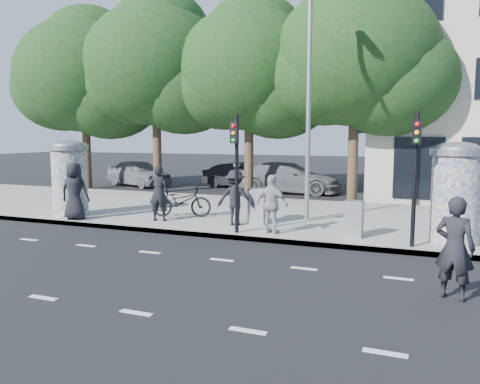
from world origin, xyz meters
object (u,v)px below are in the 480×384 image
at_px(ad_column_left, 70,176).
at_px(street_lamp, 309,78).
at_px(traffic_pole_far, 415,165).
at_px(ped_d, 235,198).
at_px(ped_b, 159,193).
at_px(ad_column_right, 456,190).
at_px(cabinet_right, 354,219).
at_px(car_right, 288,178).
at_px(ped_a, 75,191).
at_px(cabinet_left, 258,206).
at_px(ped_e, 272,204).
at_px(man_road, 455,248).
at_px(bicycle, 181,201).
at_px(car_mid, 240,176).
at_px(car_left, 139,173).
at_px(traffic_pole_near, 236,161).

xyz_separation_m(ad_column_left, street_lamp, (8.00, 2.13, 3.26)).
xyz_separation_m(traffic_pole_far, ped_d, (-5.28, 1.12, -1.21)).
bearing_deg(ped_b, ad_column_right, 166.94).
bearing_deg(ad_column_left, cabinet_right, -0.33).
bearing_deg(car_right, cabinet_right, -154.98).
relative_size(street_lamp, car_right, 1.47).
distance_m(ped_a, cabinet_left, 6.17).
xyz_separation_m(ped_e, man_road, (4.57, -3.58, -0.06)).
bearing_deg(ped_a, car_right, -126.12).
distance_m(ad_column_right, bicycle, 8.67).
xyz_separation_m(street_lamp, man_road, (4.17, -6.14, -3.85)).
distance_m(ped_b, ped_e, 4.14).
bearing_deg(ad_column_right, ped_d, 178.10).
distance_m(ped_a, car_mid, 12.10).
relative_size(traffic_pole_far, ped_b, 1.85).
distance_m(ad_column_left, car_left, 11.07).
distance_m(ped_a, car_left, 11.93).
bearing_deg(ped_e, car_left, -30.35).
xyz_separation_m(ad_column_left, ped_a, (0.76, -0.65, -0.43)).
bearing_deg(ped_b, bicycle, -121.65).
bearing_deg(bicycle, ped_a, 103.21).
bearing_deg(street_lamp, cabinet_left, -134.98).
height_order(ped_e, car_right, ped_e).
distance_m(traffic_pole_far, ped_b, 8.03).
relative_size(ped_b, ped_e, 1.08).
distance_m(ad_column_right, car_right, 12.52).
height_order(traffic_pole_near, car_right, traffic_pole_near).
distance_m(ad_column_left, car_right, 11.55).
bearing_deg(bicycle, ad_column_right, -113.06).
distance_m(ped_e, car_left, 15.79).
bearing_deg(car_right, street_lamp, -160.07).
relative_size(ped_e, bicycle, 0.82).
bearing_deg(street_lamp, ped_a, -158.98).
height_order(traffic_pole_near, car_mid, traffic_pole_near).
bearing_deg(ped_a, bicycle, -164.49).
relative_size(car_left, car_mid, 1.08).
xyz_separation_m(ped_d, car_right, (-1.03, 9.93, -0.23)).
distance_m(man_road, car_right, 16.00).
relative_size(ped_a, ped_b, 1.04).
height_order(traffic_pole_near, man_road, traffic_pole_near).
xyz_separation_m(ad_column_left, ad_column_right, (12.40, 0.20, 0.00)).
bearing_deg(ad_column_right, ped_b, -179.82).
relative_size(traffic_pole_near, cabinet_left, 2.96).
relative_size(bicycle, car_right, 0.38).
height_order(street_lamp, bicycle, street_lamp).
distance_m(ped_a, man_road, 11.90).
xyz_separation_m(traffic_pole_far, ped_e, (-3.80, 0.29, -1.23)).
distance_m(ad_column_left, cabinet_right, 9.89).
distance_m(street_lamp, ped_a, 8.59).
height_order(traffic_pole_near, street_lamp, street_lamp).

